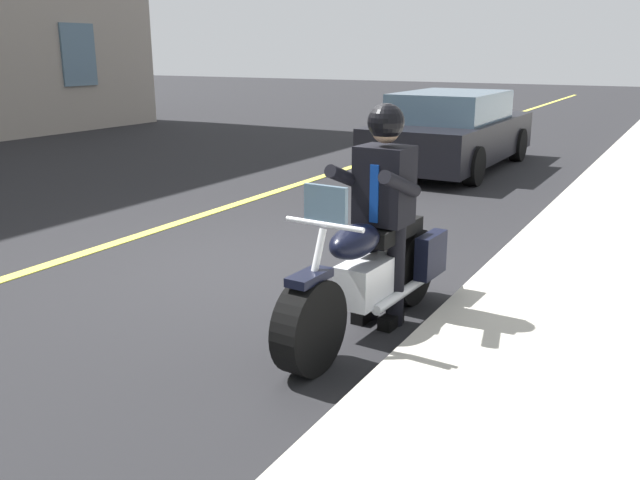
# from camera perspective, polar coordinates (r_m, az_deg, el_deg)

# --- Properties ---
(ground_plane) EXTENTS (80.00, 80.00, 0.00)m
(ground_plane) POSITION_cam_1_polar(r_m,az_deg,el_deg) (6.77, -4.51, -2.41)
(ground_plane) COLOR black
(lane_center_stripe) EXTENTS (60.00, 0.16, 0.01)m
(lane_center_stripe) POSITION_cam_1_polar(r_m,az_deg,el_deg) (8.02, -16.45, -0.08)
(lane_center_stripe) COLOR #E5DB4C
(lane_center_stripe) RESTS_ON ground_plane
(motorcycle_main) EXTENTS (2.22, 0.66, 1.26)m
(motorcycle_main) POSITION_cam_1_polar(r_m,az_deg,el_deg) (5.16, 4.30, -2.99)
(motorcycle_main) COLOR black
(motorcycle_main) RESTS_ON ground_plane
(rider_main) EXTENTS (0.64, 0.57, 1.74)m
(rider_main) POSITION_cam_1_polar(r_m,az_deg,el_deg) (5.17, 5.40, 3.73)
(rider_main) COLOR black
(rider_main) RESTS_ON ground_plane
(car_silver) EXTENTS (4.60, 1.92, 1.40)m
(car_silver) POSITION_cam_1_polar(r_m,az_deg,el_deg) (12.64, 11.21, 9.08)
(car_silver) COLOR black
(car_silver) RESTS_ON ground_plane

